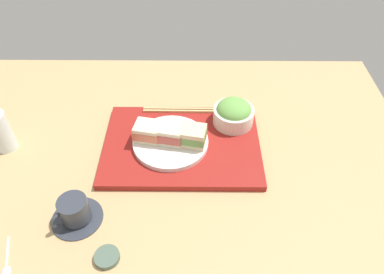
{
  "coord_description": "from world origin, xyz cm",
  "views": [
    {
      "loc": [
        -5.98,
        70.84,
        76.63
      ],
      "look_at": [
        -5.43,
        -2.89,
        5.0
      ],
      "focal_mm": 34.29,
      "sensor_mm": 36.0,
      "label": 1
    }
  ],
  "objects_px": {
    "sandwich_far": "(148,131)",
    "salad_bowl": "(234,113)",
    "sandwich_plate": "(171,142)",
    "small_sauce_dish": "(107,257)",
    "chopsticks_pair": "(179,110)",
    "sandwich_middle": "(170,134)",
    "coffee_cup": "(74,212)",
    "teaspoon": "(6,265)",
    "sandwich_near": "(193,136)",
    "drinking_glass": "(0,132)"
  },
  "relations": [
    {
      "from": "sandwich_far",
      "to": "salad_bowl",
      "type": "relative_size",
      "value": 0.7
    },
    {
      "from": "sandwich_plate",
      "to": "small_sauce_dish",
      "type": "bearing_deg",
      "value": 69.91
    },
    {
      "from": "salad_bowl",
      "to": "chopsticks_pair",
      "type": "xyz_separation_m",
      "value": [
        0.17,
        -0.05,
        -0.03
      ]
    },
    {
      "from": "sandwich_middle",
      "to": "coffee_cup",
      "type": "distance_m",
      "value": 0.33
    },
    {
      "from": "coffee_cup",
      "to": "sandwich_middle",
      "type": "bearing_deg",
      "value": -132.02
    },
    {
      "from": "sandwich_middle",
      "to": "teaspoon",
      "type": "height_order",
      "value": "sandwich_middle"
    },
    {
      "from": "sandwich_near",
      "to": "sandwich_middle",
      "type": "height_order",
      "value": "sandwich_near"
    },
    {
      "from": "sandwich_middle",
      "to": "small_sauce_dish",
      "type": "bearing_deg",
      "value": 69.91
    },
    {
      "from": "sandwich_middle",
      "to": "chopsticks_pair",
      "type": "relative_size",
      "value": 0.37
    },
    {
      "from": "salad_bowl",
      "to": "sandwich_far",
      "type": "bearing_deg",
      "value": 18.95
    },
    {
      "from": "sandwich_near",
      "to": "sandwich_far",
      "type": "distance_m",
      "value": 0.13
    },
    {
      "from": "sandwich_plate",
      "to": "sandwich_far",
      "type": "xyz_separation_m",
      "value": [
        0.06,
        -0.01,
        0.03
      ]
    },
    {
      "from": "sandwich_plate",
      "to": "sandwich_middle",
      "type": "distance_m",
      "value": 0.03
    },
    {
      "from": "chopsticks_pair",
      "to": "teaspoon",
      "type": "height_order",
      "value": "chopsticks_pair"
    },
    {
      "from": "sandwich_middle",
      "to": "sandwich_far",
      "type": "distance_m",
      "value": 0.06
    },
    {
      "from": "sandwich_plate",
      "to": "teaspoon",
      "type": "relative_size",
      "value": 2.13
    },
    {
      "from": "salad_bowl",
      "to": "coffee_cup",
      "type": "relative_size",
      "value": 0.98
    },
    {
      "from": "coffee_cup",
      "to": "small_sauce_dish",
      "type": "xyz_separation_m",
      "value": [
        -0.09,
        0.1,
        -0.02
      ]
    },
    {
      "from": "coffee_cup",
      "to": "small_sauce_dish",
      "type": "height_order",
      "value": "coffee_cup"
    },
    {
      "from": "drinking_glass",
      "to": "small_sauce_dish",
      "type": "bearing_deg",
      "value": 135.46
    },
    {
      "from": "sandwich_plate",
      "to": "small_sauce_dish",
      "type": "relative_size",
      "value": 3.79
    },
    {
      "from": "salad_bowl",
      "to": "coffee_cup",
      "type": "bearing_deg",
      "value": 39.87
    },
    {
      "from": "sandwich_middle",
      "to": "sandwich_near",
      "type": "bearing_deg",
      "value": 171.49
    },
    {
      "from": "salad_bowl",
      "to": "small_sauce_dish",
      "type": "distance_m",
      "value": 0.54
    },
    {
      "from": "sandwich_near",
      "to": "sandwich_middle",
      "type": "distance_m",
      "value": 0.06
    },
    {
      "from": "sandwich_near",
      "to": "teaspoon",
      "type": "relative_size",
      "value": 0.8
    },
    {
      "from": "salad_bowl",
      "to": "small_sauce_dish",
      "type": "xyz_separation_m",
      "value": [
        0.31,
        0.44,
        -0.05
      ]
    },
    {
      "from": "sandwich_near",
      "to": "small_sauce_dish",
      "type": "distance_m",
      "value": 0.39
    },
    {
      "from": "sandwich_middle",
      "to": "coffee_cup",
      "type": "height_order",
      "value": "sandwich_middle"
    },
    {
      "from": "salad_bowl",
      "to": "drinking_glass",
      "type": "distance_m",
      "value": 0.67
    },
    {
      "from": "sandwich_near",
      "to": "sandwich_middle",
      "type": "bearing_deg",
      "value": -8.51
    },
    {
      "from": "sandwich_plate",
      "to": "chopsticks_pair",
      "type": "distance_m",
      "value": 0.15
    },
    {
      "from": "sandwich_plate",
      "to": "salad_bowl",
      "type": "xyz_separation_m",
      "value": [
        -0.18,
        -0.09,
        0.03
      ]
    },
    {
      "from": "drinking_glass",
      "to": "chopsticks_pair",
      "type": "bearing_deg",
      "value": -163.98
    },
    {
      "from": "drinking_glass",
      "to": "sandwich_near",
      "type": "bearing_deg",
      "value": 178.56
    },
    {
      "from": "salad_bowl",
      "to": "chopsticks_pair",
      "type": "bearing_deg",
      "value": -17.51
    },
    {
      "from": "coffee_cup",
      "to": "salad_bowl",
      "type": "bearing_deg",
      "value": -140.13
    },
    {
      "from": "sandwich_middle",
      "to": "coffee_cup",
      "type": "bearing_deg",
      "value": 47.98
    },
    {
      "from": "sandwich_middle",
      "to": "chopsticks_pair",
      "type": "bearing_deg",
      "value": -97.39
    },
    {
      "from": "sandwich_middle",
      "to": "sandwich_far",
      "type": "bearing_deg",
      "value": -8.51
    },
    {
      "from": "sandwich_plate",
      "to": "drinking_glass",
      "type": "height_order",
      "value": "drinking_glass"
    },
    {
      "from": "sandwich_far",
      "to": "coffee_cup",
      "type": "bearing_deg",
      "value": 58.48
    },
    {
      "from": "sandwich_far",
      "to": "chopsticks_pair",
      "type": "xyz_separation_m",
      "value": [
        -0.08,
        -0.14,
        -0.04
      ]
    },
    {
      "from": "teaspoon",
      "to": "sandwich_middle",
      "type": "bearing_deg",
      "value": -133.63
    },
    {
      "from": "sandwich_plate",
      "to": "teaspoon",
      "type": "height_order",
      "value": "sandwich_plate"
    },
    {
      "from": "coffee_cup",
      "to": "teaspoon",
      "type": "distance_m",
      "value": 0.18
    },
    {
      "from": "chopsticks_pair",
      "to": "small_sauce_dish",
      "type": "height_order",
      "value": "chopsticks_pair"
    },
    {
      "from": "small_sauce_dish",
      "to": "sandwich_far",
      "type": "bearing_deg",
      "value": -99.97
    },
    {
      "from": "small_sauce_dish",
      "to": "sandwich_plate",
      "type": "bearing_deg",
      "value": -110.09
    },
    {
      "from": "salad_bowl",
      "to": "teaspoon",
      "type": "height_order",
      "value": "salad_bowl"
    }
  ]
}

